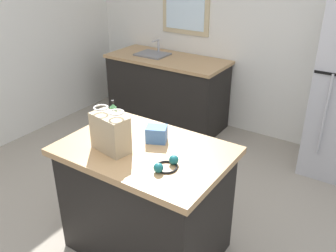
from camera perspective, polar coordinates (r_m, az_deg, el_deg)
name	(u,v)px	position (r m, az deg, el deg)	size (l,w,h in m)	color
ground	(148,244)	(3.13, -3.20, -17.87)	(5.99, 5.99, 0.00)	#9E9384
back_wall	(269,22)	(4.50, 15.44, 15.36)	(4.99, 0.13, 2.80)	silver
kitchen_island	(146,200)	(2.82, -3.43, -11.40)	(1.19, 0.82, 0.91)	black
sink_counter	(167,90)	(4.88, -0.18, 5.62)	(1.57, 0.68, 1.09)	black
shopping_bag	(110,132)	(2.52, -8.99, -0.99)	(0.30, 0.19, 0.31)	tan
small_box	(157,134)	(2.64, -1.80, -1.25)	(0.15, 0.12, 0.11)	#4775B7
bottle	(114,117)	(2.79, -8.45, 1.35)	(0.05, 0.05, 0.25)	#4C9956
ear_defenders	(166,165)	(2.34, -0.28, -6.10)	(0.18, 0.20, 0.06)	black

